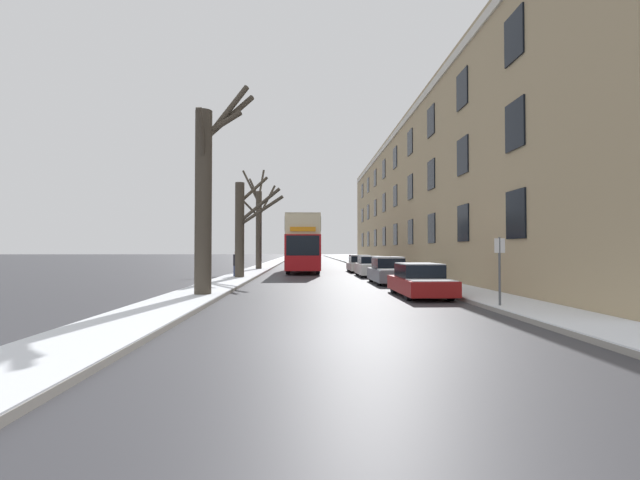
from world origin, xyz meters
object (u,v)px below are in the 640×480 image
parked_car_0 (420,281)px  street_sign_post (500,268)px  bare_tree_left_0 (206,192)px  double_decker_bus (303,241)px  parked_car_3 (360,264)px  parked_car_1 (388,271)px  pedestrian_left_sidewalk (236,263)px  bare_tree_left_1 (243,226)px  bare_tree_left_2 (258,223)px  parked_car_2 (371,267)px

parked_car_0 → street_sign_post: bearing=-70.6°
bare_tree_left_0 → double_decker_bus: 19.07m
parked_car_3 → street_sign_post: 22.19m
bare_tree_left_0 → parked_car_1: (8.27, 6.52, -3.37)m
pedestrian_left_sidewalk → street_sign_post: 17.64m
bare_tree_left_1 → parked_car_3: (8.31, 8.57, -2.61)m
bare_tree_left_2 → bare_tree_left_0: bearing=-89.1°
parked_car_1 → street_sign_post: bearing=-82.3°
parked_car_3 → street_sign_post: bearing=-86.4°
parked_car_0 → parked_car_3: bearing=90.0°
parked_car_1 → parked_car_3: 11.93m
bare_tree_left_2 → double_decker_bus: size_ratio=0.86×
bare_tree_left_2 → parked_car_0: (8.59, -21.09, -3.55)m
parked_car_2 → bare_tree_left_2: bearing=135.2°
parked_car_0 → parked_car_1: size_ratio=1.02×
parked_car_3 → street_sign_post: size_ratio=1.80×
bare_tree_left_0 → parked_car_0: 8.96m
bare_tree_left_1 → parked_car_0: bearing=-49.3°
bare_tree_left_0 → parked_car_0: size_ratio=2.03×
parked_car_2 → parked_car_3: 5.68m
bare_tree_left_2 → parked_car_0: bare_tree_left_2 is taller
parked_car_0 → parked_car_3: 18.24m
parked_car_1 → street_sign_post: (1.38, -10.21, 0.61)m
bare_tree_left_0 → pedestrian_left_sidewalk: bare_tree_left_0 is taller
double_decker_bus → parked_car_2: double_decker_bus is taller
parked_car_1 → pedestrian_left_sidewalk: bearing=154.6°
parked_car_3 → parked_car_1: bearing=-90.0°
parked_car_3 → bare_tree_left_2: bearing=161.6°
bare_tree_left_2 → parked_car_3: (8.59, -2.86, -3.51)m
bare_tree_left_1 → double_decker_bus: size_ratio=0.62×
pedestrian_left_sidewalk → street_sign_post: (10.19, -14.40, 0.31)m
bare_tree_left_2 → parked_car_1: (8.59, -14.78, -3.49)m
bare_tree_left_0 → parked_car_1: size_ratio=2.07×
bare_tree_left_0 → double_decker_bus: size_ratio=0.80×
parked_car_2 → pedestrian_left_sidewalk: bearing=-166.9°
parked_car_1 → parked_car_0: bearing=-90.0°
bare_tree_left_0 → parked_car_1: bare_tree_left_0 is taller
bare_tree_left_0 → parked_car_0: (8.27, 0.21, -3.43)m
bare_tree_left_2 → pedestrian_left_sidewalk: size_ratio=5.17×
parked_car_1 → parked_car_3: parked_car_1 is taller
bare_tree_left_2 → parked_car_0: size_ratio=2.19×
bare_tree_left_1 → parked_car_1: bare_tree_left_1 is taller
double_decker_bus → street_sign_post: bearing=-74.9°
parked_car_0 → parked_car_2: bearing=90.0°
bare_tree_left_2 → street_sign_post: (9.97, -24.99, -2.88)m
double_decker_bus → parked_car_3: 5.01m
bare_tree_left_0 → parked_car_3: 20.50m
bare_tree_left_2 → bare_tree_left_1: bearing=-88.6°
double_decker_bus → parked_car_1: size_ratio=2.59×
bare_tree_left_0 → street_sign_post: size_ratio=3.83×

